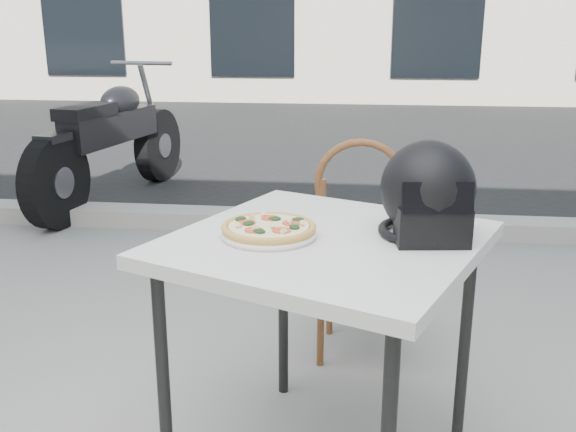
# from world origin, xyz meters

# --- Properties ---
(street_asphalt) EXTENTS (30.00, 8.00, 0.00)m
(street_asphalt) POSITION_xyz_m (0.00, 7.00, 0.00)
(street_asphalt) COLOR black
(street_asphalt) RESTS_ON ground
(curb) EXTENTS (30.00, 0.25, 0.12)m
(curb) POSITION_xyz_m (0.00, 3.00, 0.06)
(curb) COLOR #A3A098
(curb) RESTS_ON ground
(cafe_table_main) EXTENTS (1.09, 1.09, 0.79)m
(cafe_table_main) POSITION_xyz_m (0.35, 0.44, 0.72)
(cafe_table_main) COLOR silver
(cafe_table_main) RESTS_ON ground
(plate) EXTENTS (0.35, 0.35, 0.02)m
(plate) POSITION_xyz_m (0.19, 0.43, 0.80)
(plate) COLOR white
(plate) RESTS_ON cafe_table_main
(pizza) EXTENTS (0.32, 0.32, 0.03)m
(pizza) POSITION_xyz_m (0.19, 0.43, 0.82)
(pizza) COLOR gold
(pizza) RESTS_ON plate
(helmet) EXTENTS (0.31, 0.32, 0.28)m
(helmet) POSITION_xyz_m (0.64, 0.48, 0.91)
(helmet) COLOR black
(helmet) RESTS_ON cafe_table_main
(cafe_chair_main) EXTENTS (0.40, 0.40, 0.97)m
(cafe_chair_main) POSITION_xyz_m (0.45, 1.18, 0.54)
(cafe_chair_main) COLOR brown
(cafe_chair_main) RESTS_ON ground
(motorcycle) EXTENTS (0.62, 2.21, 1.11)m
(motorcycle) POSITION_xyz_m (-1.57, 3.62, 0.49)
(motorcycle) COLOR black
(motorcycle) RESTS_ON street_asphalt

